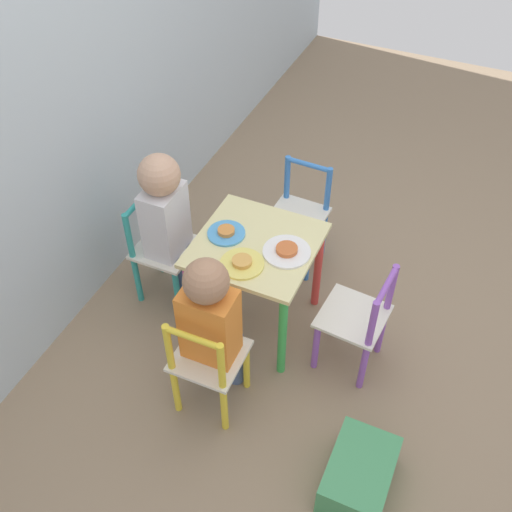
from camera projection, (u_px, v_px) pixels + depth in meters
The scene contains 13 objects.
ground_plane at pixel (256, 319), 2.79m from camera, with size 6.00×6.00×0.00m, color #8C755B.
house_wall at pixel (47, 13), 2.12m from camera, with size 6.00×0.06×2.60m.
kids_table at pixel (256, 259), 2.52m from camera, with size 0.49×0.49×0.49m.
chair_yellow at pixel (207, 363), 2.30m from camera, with size 0.26×0.26×0.53m.
chair_teal at pixel (161, 250), 2.75m from camera, with size 0.26×0.26×0.53m.
chair_purple at pixel (358, 321), 2.45m from camera, with size 0.28×0.28×0.53m.
chair_blue at pixel (299, 217), 2.91m from camera, with size 0.27×0.27×0.53m.
child_left at pixel (212, 319), 2.20m from camera, with size 0.22×0.20×0.77m.
child_back at pixel (168, 217), 2.57m from camera, with size 0.20×0.22×0.79m.
plate_left at pixel (242, 263), 2.36m from camera, with size 0.18×0.18×0.03m.
plate_back at pixel (226, 233), 2.49m from camera, with size 0.16×0.16×0.03m.
plate_front at pixel (287, 251), 2.41m from camera, with size 0.20×0.20×0.03m.
storage_bin at pixel (359, 475), 2.17m from camera, with size 0.32×0.22×0.16m.
Camera 1 is at (-1.63, -0.73, 2.17)m, focal length 42.00 mm.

